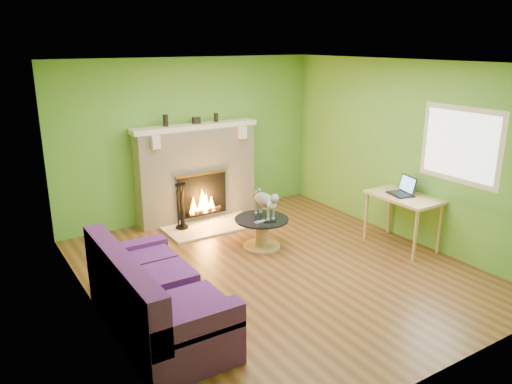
{
  "coord_description": "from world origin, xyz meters",
  "views": [
    {
      "loc": [
        -3.37,
        -4.85,
        2.85
      ],
      "look_at": [
        -0.06,
        0.4,
        0.96
      ],
      "focal_mm": 35.0,
      "sensor_mm": 36.0,
      "label": 1
    }
  ],
  "objects_px": {
    "cat": "(264,203)",
    "desk": "(403,202)",
    "sofa": "(152,299)",
    "coffee_table": "(262,231)"
  },
  "relations": [
    {
      "from": "sofa",
      "to": "coffee_table",
      "type": "height_order",
      "value": "sofa"
    },
    {
      "from": "sofa",
      "to": "desk",
      "type": "height_order",
      "value": "sofa"
    },
    {
      "from": "cat",
      "to": "desk",
      "type": "bearing_deg",
      "value": -32.69
    },
    {
      "from": "coffee_table",
      "to": "desk",
      "type": "bearing_deg",
      "value": -30.87
    },
    {
      "from": "coffee_table",
      "to": "cat",
      "type": "distance_m",
      "value": 0.4
    },
    {
      "from": "cat",
      "to": "coffee_table",
      "type": "bearing_deg",
      "value": -147.36
    },
    {
      "from": "sofa",
      "to": "desk",
      "type": "relative_size",
      "value": 1.94
    },
    {
      "from": "desk",
      "to": "cat",
      "type": "height_order",
      "value": "cat"
    },
    {
      "from": "sofa",
      "to": "desk",
      "type": "bearing_deg",
      "value": 2.68
    },
    {
      "from": "sofa",
      "to": "desk",
      "type": "xyz_separation_m",
      "value": [
        3.81,
        0.18,
        0.32
      ]
    }
  ]
}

